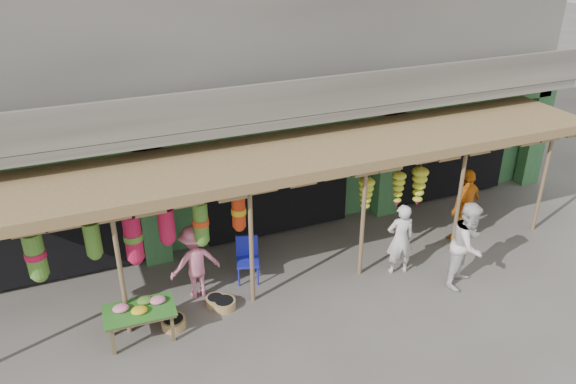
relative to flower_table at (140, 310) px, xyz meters
name	(u,v)px	position (x,y,z in m)	size (l,w,h in m)	color
ground	(315,278)	(3.78, 0.47, -0.62)	(80.00, 80.00, 0.00)	#514C47
building	(239,74)	(3.78, 5.34, 2.74)	(16.40, 6.80, 7.00)	gray
awning	(294,158)	(3.63, 1.27, 1.95)	(14.00, 2.70, 2.79)	brown
flower_table	(140,310)	(0.00, 0.00, 0.00)	(1.33, 0.82, 0.77)	brown
blue_chair	(247,256)	(2.45, 1.07, -0.07)	(0.59, 0.60, 0.99)	#191FA4
basket_left	(174,323)	(0.59, 0.07, -0.53)	(0.47, 0.47, 0.20)	olive
basket_mid	(224,304)	(1.66, 0.26, -0.54)	(0.47, 0.47, 0.18)	#9D7046
basket_right	(215,301)	(1.53, 0.43, -0.54)	(0.39, 0.39, 0.18)	#A88A4E
person_front	(400,239)	(5.60, 0.01, 0.21)	(0.61, 0.40, 1.67)	silver
person_right	(468,245)	(6.66, -0.90, 0.33)	(0.93, 0.73, 1.92)	silver
person_vendor	(465,205)	(7.78, 0.59, 0.31)	(1.09, 0.46, 1.87)	orange
person_shopper	(195,262)	(1.28, 0.90, 0.19)	(1.05, 0.60, 1.63)	#CD6C85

